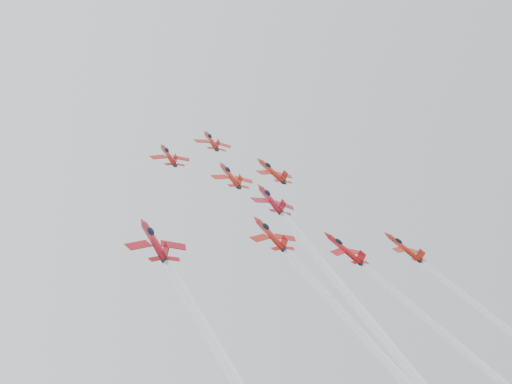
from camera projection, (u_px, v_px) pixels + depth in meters
jet_lead at (211, 140)px, 153.09m from camera, size 9.50×11.59×9.11m
jet_row2_left at (168, 155)px, 133.58m from camera, size 8.67×10.59×8.32m
jet_row2_center at (230, 175)px, 135.24m from camera, size 9.60×11.72×9.21m
jet_row2_right at (272, 171)px, 147.78m from camera, size 9.87×12.04×9.47m
jet_center at (420, 357)px, 92.22m from camera, size 10.03×87.09×68.03m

